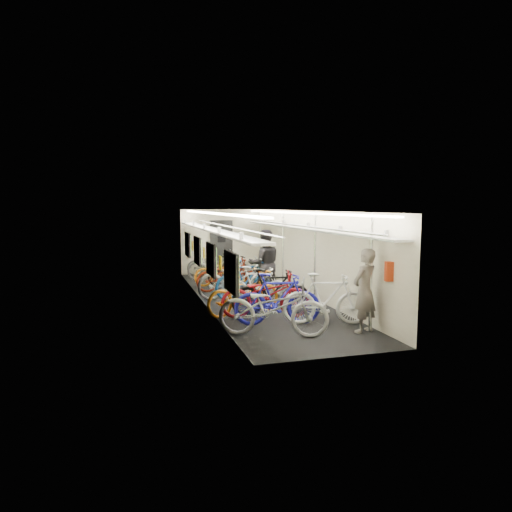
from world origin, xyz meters
TOP-DOWN VIEW (x-y plane):
  - train_car_shell at (-0.36, 0.71)m, footprint 10.00×10.00m
  - bicycle_0 at (-0.70, -3.52)m, footprint 2.28×1.57m
  - bicycle_1 at (-0.34, -2.74)m, footprint 1.92×0.80m
  - bicycle_2 at (-0.41, -2.08)m, footprint 2.12×1.08m
  - bicycle_3 at (-0.23, -1.99)m, footprint 1.91×0.77m
  - bicycle_4 at (-0.81, -1.64)m, footprint 2.07×1.27m
  - bicycle_5 at (-0.26, -0.80)m, footprint 1.76×0.92m
  - bicycle_6 at (-0.54, 0.14)m, footprint 2.18×0.78m
  - bicycle_7 at (-0.28, 0.11)m, footprint 1.86×0.73m
  - bicycle_8 at (-0.56, 1.32)m, footprint 1.88×0.71m
  - bicycle_9 at (-0.18, 2.28)m, footprint 1.65×0.57m
  - bicycle_10 at (-0.53, 2.33)m, footprint 1.81×0.74m
  - bicycle_11 at (0.66, -3.00)m, footprint 1.94×1.05m
  - bicycle_12 at (-0.49, 3.42)m, footprint 2.00×0.78m
  - bicycle_14 at (-0.51, 4.27)m, footprint 1.86×1.10m
  - passenger_near at (1.15, -3.75)m, footprint 0.73×0.63m
  - passenger_mid at (0.23, 0.12)m, footprint 0.97×0.79m
  - backpack at (1.51, -4.14)m, footprint 0.28×0.19m

SIDE VIEW (x-z plane):
  - bicycle_14 at x=-0.51m, z-range 0.00..0.92m
  - bicycle_10 at x=-0.53m, z-range 0.00..0.93m
  - bicycle_8 at x=-0.56m, z-range 0.00..0.98m
  - bicycle_9 at x=-0.18m, z-range 0.00..0.98m
  - bicycle_5 at x=-0.26m, z-range 0.00..1.02m
  - bicycle_4 at x=-0.81m, z-range 0.00..1.03m
  - bicycle_12 at x=-0.49m, z-range 0.00..1.03m
  - bicycle_2 at x=-0.41m, z-range 0.00..1.06m
  - bicycle_7 at x=-0.28m, z-range 0.00..1.09m
  - bicycle_3 at x=-0.23m, z-range 0.00..1.12m
  - bicycle_11 at x=0.66m, z-range 0.00..1.12m
  - bicycle_1 at x=-0.34m, z-range 0.00..1.12m
  - bicycle_0 at x=-0.70m, z-range 0.00..1.13m
  - bicycle_6 at x=-0.54m, z-range 0.00..1.14m
  - passenger_near at x=1.15m, z-range 0.00..1.70m
  - passenger_mid at x=0.23m, z-range 0.00..1.89m
  - backpack at x=1.51m, z-range 1.09..1.47m
  - train_car_shell at x=-0.36m, z-range -3.34..6.66m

